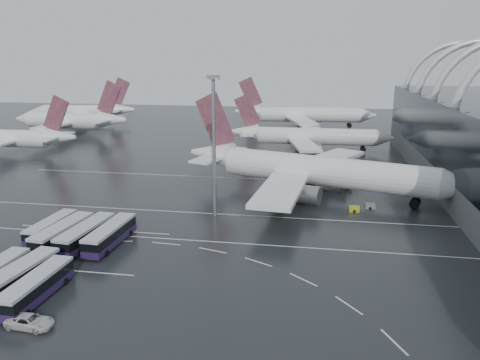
% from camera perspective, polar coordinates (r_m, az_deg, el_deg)
% --- Properties ---
extents(ground, '(420.00, 420.00, 0.00)m').
position_cam_1_polar(ground, '(80.55, -1.80, -7.06)').
color(ground, black).
rests_on(ground, ground).
extents(lane_marking_near, '(120.00, 0.25, 0.01)m').
position_cam_1_polar(lane_marking_near, '(78.74, -2.08, -7.60)').
color(lane_marking_near, silver).
rests_on(lane_marking_near, ground).
extents(lane_marking_mid, '(120.00, 0.25, 0.01)m').
position_cam_1_polar(lane_marking_mid, '(91.60, -0.34, -4.28)').
color(lane_marking_mid, silver).
rests_on(lane_marking_mid, ground).
extents(lane_marking_far, '(120.00, 0.25, 0.01)m').
position_cam_1_polar(lane_marking_far, '(118.09, 1.95, 0.14)').
color(lane_marking_far, silver).
rests_on(lane_marking_far, ground).
extents(bus_bay_line_south, '(28.00, 0.25, 0.01)m').
position_cam_1_polar(bus_bay_line_south, '(75.38, -22.82, -9.90)').
color(bus_bay_line_south, silver).
rests_on(bus_bay_line_south, ground).
extents(bus_bay_line_north, '(28.00, 0.25, 0.01)m').
position_cam_1_polar(bus_bay_line_north, '(88.14, -17.38, -5.79)').
color(bus_bay_line_north, silver).
rests_on(bus_bay_line_north, ground).
extents(airliner_main, '(63.41, 54.94, 21.95)m').
position_cam_1_polar(airliner_main, '(104.70, 8.70, 1.14)').
color(airliner_main, white).
rests_on(airliner_main, ground).
extents(airliner_gate_b, '(52.59, 47.48, 18.32)m').
position_cam_1_polar(airliner_gate_b, '(154.26, 8.23, 5.25)').
color(airliner_gate_b, white).
rests_on(airliner_gate_b, ground).
extents(airliner_gate_c, '(60.22, 55.45, 21.45)m').
position_cam_1_polar(airliner_gate_c, '(204.42, 7.60, 7.86)').
color(airliner_gate_c, white).
rests_on(airliner_gate_c, ground).
extents(jet_remote_west, '(42.49, 34.16, 18.61)m').
position_cam_1_polar(jet_remote_west, '(164.08, -25.72, 4.58)').
color(jet_remote_west, white).
rests_on(jet_remote_west, ground).
extents(jet_remote_mid, '(48.89, 39.41, 21.28)m').
position_cam_1_polar(jet_remote_mid, '(194.79, -19.84, 6.80)').
color(jet_remote_mid, white).
rests_on(jet_remote_mid, ground).
extents(jet_remote_far, '(47.91, 38.71, 20.84)m').
position_cam_1_polar(jet_remote_far, '(225.58, -18.45, 7.89)').
color(jet_remote_far, white).
rests_on(jet_remote_far, ground).
extents(bus_row_near_a, '(3.44, 12.33, 3.00)m').
position_cam_1_polar(bus_row_near_a, '(86.87, -22.02, -5.36)').
color(bus_row_near_a, '#20133C').
rests_on(bus_row_near_a, ground).
extents(bus_row_near_b, '(4.51, 13.96, 3.38)m').
position_cam_1_polar(bus_row_near_b, '(82.72, -20.79, -6.10)').
color(bus_row_near_b, '#20133C').
rests_on(bus_row_near_b, ground).
extents(bus_row_near_c, '(4.36, 13.95, 3.38)m').
position_cam_1_polar(bus_row_near_c, '(81.11, -18.27, -6.28)').
color(bus_row_near_c, '#20133C').
rests_on(bus_row_near_c, ground).
extents(bus_row_near_d, '(3.72, 13.65, 3.33)m').
position_cam_1_polar(bus_row_near_d, '(79.86, -15.54, -6.42)').
color(bus_row_near_d, '#20133C').
rests_on(bus_row_near_d, ground).
extents(bus_row_far_b, '(4.46, 13.90, 3.36)m').
position_cam_1_polar(bus_row_far_b, '(69.51, -25.41, -10.66)').
color(bus_row_far_b, '#20133C').
rests_on(bus_row_far_b, ground).
extents(bus_row_far_c, '(3.44, 13.04, 3.19)m').
position_cam_1_polar(bus_row_far_c, '(66.24, -23.57, -11.82)').
color(bus_row_far_c, '#20133C').
rests_on(bus_row_far_c, ground).
extents(van_curve_a, '(5.64, 2.81, 1.53)m').
position_cam_1_polar(van_curve_a, '(60.79, -24.25, -15.45)').
color(van_curve_a, silver).
rests_on(van_curve_a, ground).
extents(floodlight_mast, '(2.05, 2.05, 26.77)m').
position_cam_1_polar(floodlight_mast, '(87.28, -3.21, 6.14)').
color(floodlight_mast, gray).
rests_on(floodlight_mast, ground).
extents(gse_cart_belly_a, '(2.01, 1.19, 1.10)m').
position_cam_1_polar(gse_cart_belly_a, '(96.18, 13.75, -3.44)').
color(gse_cart_belly_a, '#ACAC17').
rests_on(gse_cart_belly_a, ground).
extents(gse_cart_belly_b, '(2.21, 1.30, 1.20)m').
position_cam_1_polar(gse_cart_belly_b, '(111.84, 12.92, -0.77)').
color(gse_cart_belly_b, slate).
rests_on(gse_cart_belly_b, ground).
extents(gse_cart_belly_c, '(2.52, 1.49, 1.38)m').
position_cam_1_polar(gse_cart_belly_c, '(98.27, 4.18, -2.55)').
color(gse_cart_belly_c, '#ACAC17').
rests_on(gse_cart_belly_c, ground).
extents(gse_cart_belly_d, '(1.96, 1.16, 1.07)m').
position_cam_1_polar(gse_cart_belly_d, '(98.90, 15.57, -3.06)').
color(gse_cart_belly_d, slate).
rests_on(gse_cart_belly_d, ground).
extents(gse_cart_belly_e, '(2.47, 1.46, 1.35)m').
position_cam_1_polar(gse_cart_belly_e, '(107.54, 8.80, -1.15)').
color(gse_cart_belly_e, '#ACAC17').
rests_on(gse_cart_belly_e, ground).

